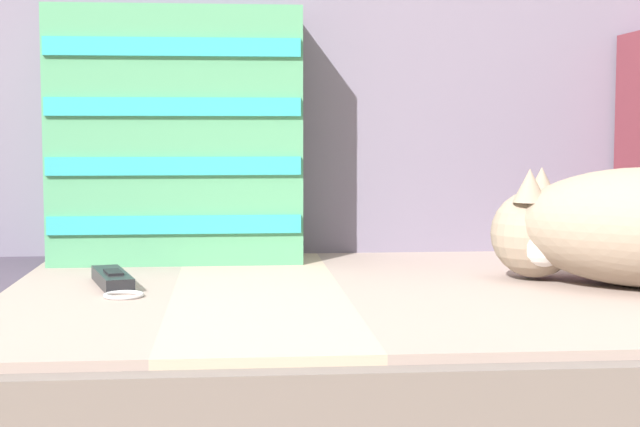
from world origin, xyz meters
TOP-DOWN VIEW (x-y plane):
  - couch at (-0.00, 0.09)m, footprint 2.06×0.92m
  - sofa_backrest at (0.00, 0.48)m, footprint 2.02×0.14m
  - throw_pillow_striped at (-0.33, 0.33)m, footprint 0.38×0.14m
  - sleeping_cat at (0.27, 0.03)m, footprint 0.41×0.36m
  - game_remote_near at (-0.40, 0.09)m, footprint 0.09×0.20m

SIDE VIEW (x-z plane):
  - couch at x=0.00m, z-range 0.00..0.39m
  - game_remote_near at x=-0.40m, z-range 0.39..0.41m
  - sleeping_cat at x=0.27m, z-range 0.39..0.55m
  - throw_pillow_striped at x=-0.33m, z-range 0.39..0.78m
  - sofa_backrest at x=0.00m, z-range 0.39..0.96m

